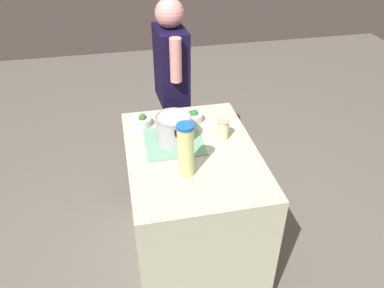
{
  "coord_description": "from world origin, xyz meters",
  "views": [
    {
      "loc": [
        -1.78,
        0.37,
        2.2
      ],
      "look_at": [
        0.0,
        0.0,
        0.95
      ],
      "focal_mm": 36.01,
      "sensor_mm": 36.0,
      "label": 1
    }
  ],
  "objects": [
    {
      "name": "person_cook",
      "position": [
        0.82,
        -0.02,
        0.86
      ],
      "size": [
        0.5,
        0.22,
        1.56
      ],
      "color": "tan",
      "rests_on": "ground_plane"
    },
    {
      "name": "dish_cloth",
      "position": [
        0.11,
        0.09,
        0.9
      ],
      "size": [
        0.34,
        0.34,
        0.01
      ],
      "primitive_type": "cube",
      "color": "#70AE8B",
      "rests_on": "counter_slab"
    },
    {
      "name": "broccoli_bowl_front",
      "position": [
        0.34,
        0.26,
        0.93
      ],
      "size": [
        0.13,
        0.13,
        0.08
      ],
      "color": "silver",
      "rests_on": "counter_slab"
    },
    {
      "name": "broccoli_bowl_center",
      "position": [
        0.33,
        -0.08,
        0.93
      ],
      "size": [
        0.12,
        0.12,
        0.08
      ],
      "color": "silver",
      "rests_on": "counter_slab"
    },
    {
      "name": "counter_slab",
      "position": [
        0.0,
        0.0,
        0.45
      ],
      "size": [
        1.04,
        0.76,
        0.9
      ],
      "primitive_type": "cube",
      "color": "beige",
      "rests_on": "ground_plane"
    },
    {
      "name": "ground_plane",
      "position": [
        0.0,
        0.0,
        0.0
      ],
      "size": [
        8.0,
        8.0,
        0.0
      ],
      "primitive_type": "plane",
      "color": "#6A645C"
    },
    {
      "name": "lemonade_pitcher",
      "position": [
        -0.2,
        0.07,
        1.05
      ],
      "size": [
        0.09,
        0.09,
        0.31
      ],
      "color": "#E6F190",
      "rests_on": "counter_slab"
    },
    {
      "name": "cooking_pot",
      "position": [
        0.11,
        0.09,
        0.99
      ],
      "size": [
        0.28,
        0.21,
        0.17
      ],
      "color": "#B7B7BC",
      "rests_on": "dish_cloth"
    },
    {
      "name": "mason_jar",
      "position": [
        0.09,
        -0.21,
        0.96
      ],
      "size": [
        0.07,
        0.07,
        0.12
      ],
      "color": "beige",
      "rests_on": "counter_slab"
    }
  ]
}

